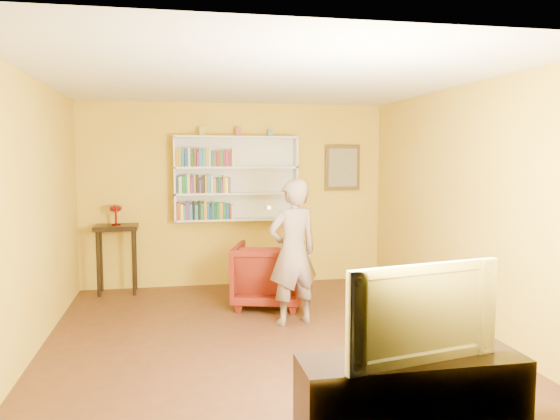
{
  "coord_description": "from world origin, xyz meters",
  "views": [
    {
      "loc": [
        -0.91,
        -5.59,
        1.91
      ],
      "look_at": [
        0.34,
        0.75,
        1.28
      ],
      "focal_mm": 35.0,
      "sensor_mm": 36.0,
      "label": 1
    }
  ],
  "objects_px": {
    "bookshelf": "(236,179)",
    "ruby_lustre": "(116,210)",
    "person": "(293,252)",
    "tv_cabinet": "(412,397)",
    "armchair": "(269,274)",
    "television": "(414,310)",
    "console_table": "(116,237)"
  },
  "relations": [
    {
      "from": "person",
      "to": "tv_cabinet",
      "type": "bearing_deg",
      "value": 80.35
    },
    {
      "from": "tv_cabinet",
      "to": "ruby_lustre",
      "type": "bearing_deg",
      "value": 117.72
    },
    {
      "from": "bookshelf",
      "to": "armchair",
      "type": "height_order",
      "value": "bookshelf"
    },
    {
      "from": "bookshelf",
      "to": "ruby_lustre",
      "type": "relative_size",
      "value": 6.23
    },
    {
      "from": "bookshelf",
      "to": "person",
      "type": "relative_size",
      "value": 1.08
    },
    {
      "from": "console_table",
      "to": "person",
      "type": "bearing_deg",
      "value": -41.35
    },
    {
      "from": "person",
      "to": "ruby_lustre",
      "type": "bearing_deg",
      "value": -56.4
    },
    {
      "from": "console_table",
      "to": "person",
      "type": "distance_m",
      "value": 2.82
    },
    {
      "from": "console_table",
      "to": "armchair",
      "type": "relative_size",
      "value": 1.08
    },
    {
      "from": "ruby_lustre",
      "to": "television",
      "type": "bearing_deg",
      "value": -62.28
    },
    {
      "from": "tv_cabinet",
      "to": "television",
      "type": "relative_size",
      "value": 1.35
    },
    {
      "from": "bookshelf",
      "to": "person",
      "type": "distance_m",
      "value": 2.2
    },
    {
      "from": "tv_cabinet",
      "to": "television",
      "type": "bearing_deg",
      "value": 180.0
    },
    {
      "from": "console_table",
      "to": "person",
      "type": "xyz_separation_m",
      "value": [
        2.12,
        -1.86,
        0.04
      ]
    },
    {
      "from": "bookshelf",
      "to": "armchair",
      "type": "relative_size",
      "value": 2.01
    },
    {
      "from": "person",
      "to": "tv_cabinet",
      "type": "height_order",
      "value": "person"
    },
    {
      "from": "console_table",
      "to": "tv_cabinet",
      "type": "relative_size",
      "value": 0.62
    },
    {
      "from": "bookshelf",
      "to": "console_table",
      "type": "xyz_separation_m",
      "value": [
        -1.7,
        -0.16,
        -0.8
      ]
    },
    {
      "from": "armchair",
      "to": "tv_cabinet",
      "type": "height_order",
      "value": "armchair"
    },
    {
      "from": "armchair",
      "to": "person",
      "type": "height_order",
      "value": "person"
    },
    {
      "from": "tv_cabinet",
      "to": "television",
      "type": "xyz_separation_m",
      "value": [
        -0.0,
        0.0,
        0.61
      ]
    },
    {
      "from": "armchair",
      "to": "bookshelf",
      "type": "bearing_deg",
      "value": -60.05
    },
    {
      "from": "ruby_lustre",
      "to": "armchair",
      "type": "distance_m",
      "value": 2.37
    },
    {
      "from": "armchair",
      "to": "television",
      "type": "xyz_separation_m",
      "value": [
        0.38,
        -3.45,
        0.48
      ]
    },
    {
      "from": "person",
      "to": "tv_cabinet",
      "type": "distance_m",
      "value": 2.71
    },
    {
      "from": "console_table",
      "to": "armchair",
      "type": "distance_m",
      "value": 2.28
    },
    {
      "from": "person",
      "to": "television",
      "type": "distance_m",
      "value": 2.65
    },
    {
      "from": "bookshelf",
      "to": "console_table",
      "type": "distance_m",
      "value": 1.88
    },
    {
      "from": "console_table",
      "to": "ruby_lustre",
      "type": "relative_size",
      "value": 3.34
    },
    {
      "from": "bookshelf",
      "to": "tv_cabinet",
      "type": "bearing_deg",
      "value": -81.87
    },
    {
      "from": "armchair",
      "to": "ruby_lustre",
      "type": "bearing_deg",
      "value": -11.08
    },
    {
      "from": "bookshelf",
      "to": "tv_cabinet",
      "type": "height_order",
      "value": "bookshelf"
    }
  ]
}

